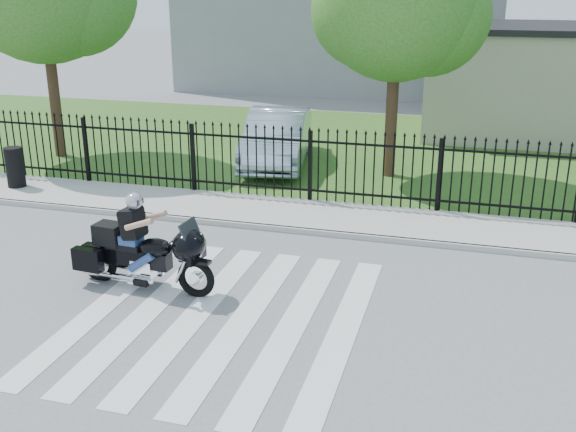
# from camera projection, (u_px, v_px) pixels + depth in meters

# --- Properties ---
(ground) EXTENTS (120.00, 120.00, 0.00)m
(ground) POSITION_uv_depth(u_px,v_px,m) (220.00, 317.00, 10.82)
(ground) COLOR slate
(ground) RESTS_ON ground
(crosswalk) EXTENTS (5.00, 5.50, 0.01)m
(crosswalk) POSITION_uv_depth(u_px,v_px,m) (220.00, 316.00, 10.82)
(crosswalk) COLOR silver
(crosswalk) RESTS_ON ground
(sidewalk) EXTENTS (40.00, 2.00, 0.12)m
(sidewalk) POSITION_uv_depth(u_px,v_px,m) (299.00, 215.00, 15.34)
(sidewalk) COLOR #ADAAA3
(sidewalk) RESTS_ON ground
(curb) EXTENTS (40.00, 0.12, 0.12)m
(curb) POSITION_uv_depth(u_px,v_px,m) (287.00, 229.00, 14.44)
(curb) COLOR #ADAAA3
(curb) RESTS_ON ground
(grass_strip) EXTENTS (40.00, 12.00, 0.02)m
(grass_strip) POSITION_uv_depth(u_px,v_px,m) (354.00, 148.00, 21.72)
(grass_strip) COLOR #2A5C1F
(grass_strip) RESTS_ON ground
(iron_fence) EXTENTS (26.00, 0.04, 1.80)m
(iron_fence) POSITION_uv_depth(u_px,v_px,m) (310.00, 168.00, 15.97)
(iron_fence) COLOR black
(iron_fence) RESTS_ON ground
(motorcycle_rider) EXTENTS (2.67, 0.96, 1.77)m
(motorcycle_rider) POSITION_uv_depth(u_px,v_px,m) (140.00, 249.00, 11.65)
(motorcycle_rider) COLOR black
(motorcycle_rider) RESTS_ON ground
(parked_car) EXTENTS (2.42, 4.96, 1.57)m
(parked_car) POSITION_uv_depth(u_px,v_px,m) (277.00, 138.00, 19.51)
(parked_car) COLOR #A5B7D0
(parked_car) RESTS_ON grass_strip
(litter_bin) EXTENTS (0.58, 0.58, 1.02)m
(litter_bin) POSITION_uv_depth(u_px,v_px,m) (15.00, 167.00, 17.09)
(litter_bin) COLOR black
(litter_bin) RESTS_ON sidewalk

